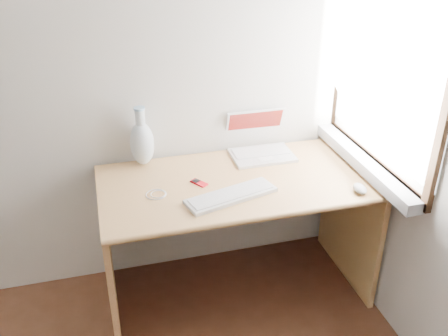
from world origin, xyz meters
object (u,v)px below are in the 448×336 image
object	(u,v)px
laptop	(260,145)
vase	(142,142)
external_keyboard	(231,195)
desk	(232,207)

from	to	relation	value
laptop	vase	bearing A→B (deg)	176.72
laptop	vase	world-z (taller)	vase
vase	laptop	bearing A→B (deg)	-3.54
laptop	external_keyboard	distance (m)	0.51
desk	laptop	distance (m)	0.38
desk	external_keyboard	world-z (taller)	external_keyboard
laptop	external_keyboard	xyz separation A→B (m)	(-0.29, -0.42, -0.04)
laptop	external_keyboard	world-z (taller)	laptop
desk	external_keyboard	distance (m)	0.34
laptop	vase	xyz separation A→B (m)	(-0.65, 0.04, 0.08)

